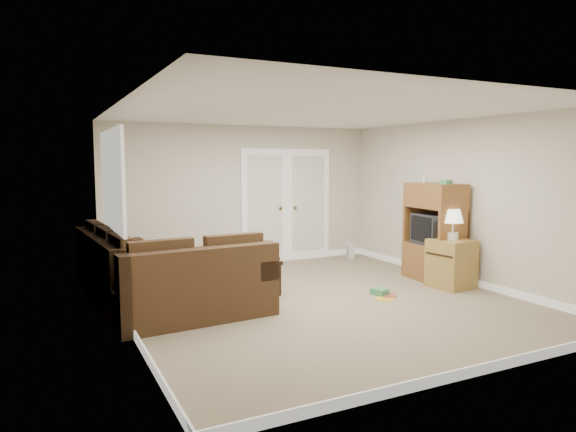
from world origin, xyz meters
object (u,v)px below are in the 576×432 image
sectional_sofa (154,280)px  side_cabinet (451,259)px  tv_armoire (434,232)px  coffee_table (244,271)px

sectional_sofa → side_cabinet: 4.27m
sectional_sofa → tv_armoire: 4.29m
sectional_sofa → side_cabinet: side_cabinet is taller
sectional_sofa → tv_armoire: bearing=-10.2°
tv_armoire → sectional_sofa: bearing=178.3°
sectional_sofa → coffee_table: 1.42m
sectional_sofa → side_cabinet: bearing=-16.6°
sectional_sofa → side_cabinet: size_ratio=2.51×
coffee_table → side_cabinet: bearing=-28.1°
sectional_sofa → side_cabinet: (4.17, -0.91, 0.07)m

